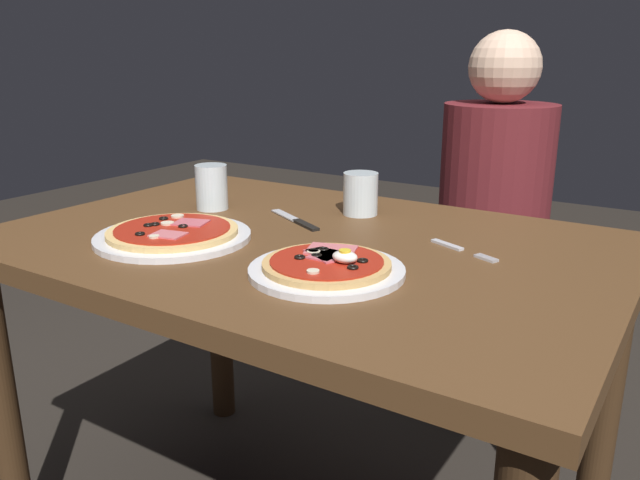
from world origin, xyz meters
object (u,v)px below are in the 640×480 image
(knife, at_px, (297,221))
(pizza_across_left, at_px, (173,234))
(fork, at_px, (458,248))
(pizza_foreground, at_px, (327,267))
(water_glass_near, at_px, (212,190))
(diner_person, at_px, (490,245))
(water_glass_far, at_px, (360,197))
(dining_table, at_px, (302,293))

(knife, bearing_deg, pizza_across_left, -118.52)
(pizza_across_left, height_order, fork, pizza_across_left)
(pizza_foreground, xyz_separation_m, water_glass_near, (-0.47, 0.24, 0.03))
(pizza_foreground, height_order, water_glass_near, water_glass_near)
(fork, distance_m, diner_person, 0.76)
(water_glass_far, distance_m, fork, 0.32)
(diner_person, bearing_deg, water_glass_near, 58.12)
(dining_table, distance_m, knife, 0.17)
(dining_table, distance_m, fork, 0.33)
(pizza_across_left, relative_size, knife, 1.69)
(pizza_foreground, height_order, diner_person, diner_person)
(knife, xyz_separation_m, diner_person, (0.21, 0.71, -0.21))
(pizza_foreground, bearing_deg, diner_person, 91.13)
(pizza_foreground, height_order, knife, pizza_foreground)
(water_glass_near, xyz_separation_m, water_glass_far, (0.32, 0.14, -0.00))
(pizza_across_left, relative_size, water_glass_near, 2.93)
(water_glass_far, height_order, diner_person, diner_person)
(pizza_foreground, distance_m, water_glass_far, 0.41)
(pizza_across_left, bearing_deg, water_glass_near, 114.46)
(water_glass_far, bearing_deg, pizza_foreground, -68.67)
(knife, bearing_deg, pizza_foreground, -46.98)
(dining_table, bearing_deg, water_glass_far, 88.26)
(dining_table, relative_size, pizza_foreground, 4.64)
(dining_table, bearing_deg, diner_person, 80.36)
(dining_table, height_order, pizza_across_left, pizza_across_left)
(fork, xyz_separation_m, knife, (-0.37, 0.00, 0.00))
(fork, bearing_deg, dining_table, -162.37)
(pizza_across_left, distance_m, water_glass_near, 0.26)
(pizza_foreground, bearing_deg, fork, 61.00)
(water_glass_near, distance_m, diner_person, 0.89)
(diner_person, bearing_deg, knife, 73.52)
(dining_table, bearing_deg, fork, 17.63)
(knife, bearing_deg, water_glass_near, -178.11)
(pizza_across_left, relative_size, water_glass_far, 3.20)
(pizza_foreground, relative_size, diner_person, 0.22)
(diner_person, bearing_deg, water_glass_far, 77.32)
(water_glass_far, relative_size, knife, 0.53)
(water_glass_near, relative_size, fork, 0.69)
(water_glass_near, xyz_separation_m, knife, (0.24, 0.01, -0.04))
(water_glass_near, relative_size, knife, 0.58)
(fork, height_order, diner_person, diner_person)
(dining_table, relative_size, water_glass_near, 11.72)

